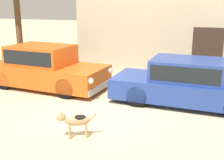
# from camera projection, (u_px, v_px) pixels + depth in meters

# --- Properties ---
(ground_plane) EXTENTS (80.00, 80.00, 0.00)m
(ground_plane) POSITION_uv_depth(u_px,v_px,m) (90.00, 110.00, 8.00)
(ground_plane) COLOR #CCB78E
(parked_sedan_nearest) EXTENTS (4.49, 2.06, 1.51)m
(parked_sedan_nearest) POSITION_uv_depth(u_px,v_px,m) (45.00, 67.00, 10.07)
(parked_sedan_nearest) COLOR #D15619
(parked_sedan_nearest) RESTS_ON ground_plane
(parked_sedan_second) EXTENTS (4.64, 1.82, 1.37)m
(parked_sedan_second) POSITION_uv_depth(u_px,v_px,m) (188.00, 82.00, 8.37)
(parked_sedan_second) COLOR navy
(parked_sedan_second) RESTS_ON ground_plane
(stray_dog_spotted) EXTENTS (0.87, 0.54, 0.64)m
(stray_dog_spotted) POSITION_uv_depth(u_px,v_px,m) (75.00, 120.00, 6.28)
(stray_dog_spotted) COLOR tan
(stray_dog_spotted) RESTS_ON ground_plane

